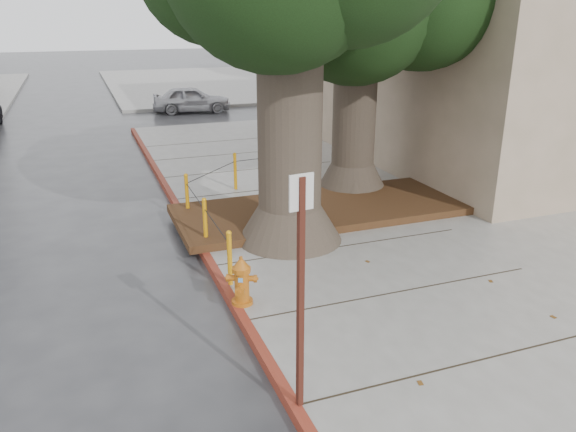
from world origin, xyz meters
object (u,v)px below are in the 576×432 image
(fire_hydrant, at_px, (242,281))
(car_red, at_px, (321,93))
(signpost, at_px, (301,283))
(car_silver, at_px, (192,99))

(fire_hydrant, relative_size, car_red, 0.24)
(fire_hydrant, height_order, car_red, car_red)
(signpost, xyz_separation_m, car_red, (9.76, 21.66, -1.15))
(car_silver, bearing_deg, car_red, -78.68)
(signpost, relative_size, car_red, 0.83)
(fire_hydrant, distance_m, car_silver, 18.98)
(car_silver, xyz_separation_m, car_red, (6.73, 0.41, -0.07))
(signpost, bearing_deg, car_red, 58.29)
(car_silver, bearing_deg, signpost, 179.68)
(car_red, bearing_deg, fire_hydrant, 157.39)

